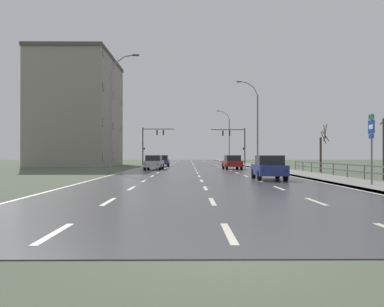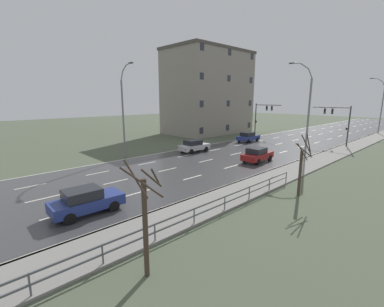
% 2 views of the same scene
% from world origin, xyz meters
% --- Properties ---
extents(ground_plane, '(160.00, 160.00, 0.12)m').
position_xyz_m(ground_plane, '(0.00, 48.00, -0.06)').
color(ground_plane, '#4C5642').
extents(road_asphalt_strip, '(14.00, 120.00, 0.03)m').
position_xyz_m(road_asphalt_strip, '(0.00, 59.99, 0.01)').
color(road_asphalt_strip, '#3D3D3F').
rests_on(road_asphalt_strip, ground).
extents(sidewalk_right, '(3.00, 120.00, 0.12)m').
position_xyz_m(sidewalk_right, '(8.43, 60.00, 0.06)').
color(sidewalk_right, gray).
rests_on(sidewalk_right, ground).
extents(guardrail, '(0.07, 28.41, 1.00)m').
position_xyz_m(guardrail, '(9.85, 19.21, 0.71)').
color(guardrail, '#515459').
rests_on(guardrail, ground).
extents(street_lamp_midground, '(2.66, 0.24, 10.58)m').
position_xyz_m(street_lamp_midground, '(7.42, 42.01, 5.16)').
color(street_lamp_midground, slate).
rests_on(street_lamp_midground, ground).
extents(street_lamp_distant, '(2.70, 0.24, 10.71)m').
position_xyz_m(street_lamp_distant, '(7.42, 75.18, 5.22)').
color(street_lamp_distant, slate).
rests_on(street_lamp_distant, ground).
extents(street_lamp_left_bank, '(2.57, 0.24, 10.44)m').
position_xyz_m(street_lamp_left_bank, '(-7.43, 28.74, 5.10)').
color(street_lamp_left_bank, slate).
rests_on(street_lamp_left_bank, ground).
extents(highway_sign, '(0.09, 0.68, 3.66)m').
position_xyz_m(highway_sign, '(8.39, 13.85, 2.35)').
color(highway_sign, slate).
rests_on(highway_sign, ground).
extents(traffic_signal_right, '(5.29, 0.36, 5.76)m').
position_xyz_m(traffic_signal_right, '(6.57, 55.05, 3.99)').
color(traffic_signal_right, '#38383A').
rests_on(traffic_signal_right, ground).
extents(traffic_signal_left, '(5.02, 0.36, 5.91)m').
position_xyz_m(traffic_signal_left, '(-6.66, 56.01, 4.07)').
color(traffic_signal_left, '#38383A').
rests_on(traffic_signal_left, ground).
extents(car_mid_centre, '(1.97, 4.17, 1.57)m').
position_xyz_m(car_mid_centre, '(-4.51, 36.90, 0.80)').
color(car_mid_centre, '#B7B7BC').
rests_on(car_mid_centre, ground).
extents(car_far_right, '(1.93, 4.15, 1.57)m').
position_xyz_m(car_far_right, '(4.37, 19.46, 0.80)').
color(car_far_right, navy).
rests_on(car_far_right, ground).
extents(car_far_left, '(2.01, 4.19, 1.57)m').
position_xyz_m(car_far_left, '(4.08, 38.16, 0.80)').
color(car_far_left, maroon).
rests_on(car_far_left, ground).
extents(car_distant, '(1.84, 4.10, 1.57)m').
position_xyz_m(car_distant, '(-4.39, 48.75, 0.80)').
color(car_distant, navy).
rests_on(car_distant, ground).
extents(brick_building, '(10.45, 16.85, 16.00)m').
position_xyz_m(brick_building, '(-16.99, 52.79, 8.01)').
color(brick_building, gray).
rests_on(brick_building, ground).
extents(bare_tree_mid, '(0.95, 1.29, 4.51)m').
position_xyz_m(bare_tree_mid, '(11.80, 31.47, 1.98)').
color(bare_tree_mid, '#423328').
rests_on(bare_tree_mid, ground).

